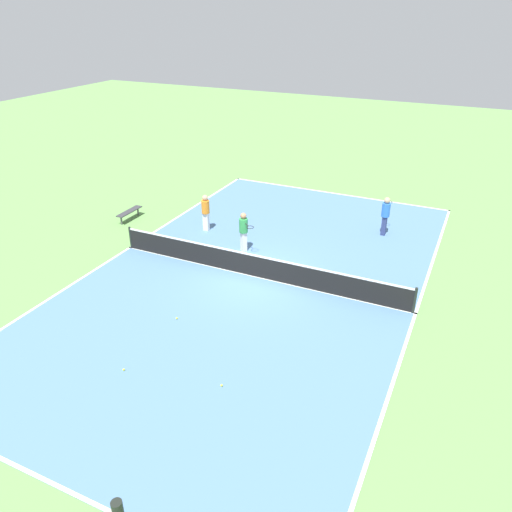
{
  "coord_description": "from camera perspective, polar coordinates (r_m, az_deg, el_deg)",
  "views": [
    {
      "loc": [
        -7.02,
        14.99,
        9.39
      ],
      "look_at": [
        0.0,
        0.0,
        0.9
      ],
      "focal_mm": 35.0,
      "sensor_mm": 36.0,
      "label": 1
    }
  ],
  "objects": [
    {
      "name": "court_surface",
      "position": [
        19.03,
        0.0,
        -2.39
      ],
      "size": [
        11.97,
        20.45,
        0.02
      ],
      "color": "#4C729E",
      "rests_on": "ground_plane"
    },
    {
      "name": "ground_plane",
      "position": [
        19.03,
        0.0,
        -2.41
      ],
      "size": [
        80.0,
        80.0,
        0.0
      ],
      "primitive_type": "plane",
      "color": "#60934C"
    },
    {
      "name": "tennis_ball_near_net",
      "position": [
        16.78,
        -9.05,
        -7.04
      ],
      "size": [
        0.07,
        0.07,
        0.07
      ],
      "primitive_type": "sphere",
      "color": "#CCE033",
      "rests_on": "court_surface"
    },
    {
      "name": "player_near_blue",
      "position": [
        22.77,
        14.59,
        4.74
      ],
      "size": [
        0.37,
        0.94,
        1.77
      ],
      "rotation": [
        0.0,
        0.0,
        4.73
      ],
      "color": "navy",
      "rests_on": "court_surface"
    },
    {
      "name": "tennis_ball_left_sideline",
      "position": [
        14.05,
        -3.96,
        -14.53
      ],
      "size": [
        0.07,
        0.07,
        0.07
      ],
      "primitive_type": "sphere",
      "color": "#CCE033",
      "rests_on": "court_surface"
    },
    {
      "name": "tennis_ball_right_alley",
      "position": [
        20.05,
        1.57,
        -0.6
      ],
      "size": [
        0.07,
        0.07,
        0.07
      ],
      "primitive_type": "sphere",
      "color": "#CCE033",
      "rests_on": "court_surface"
    },
    {
      "name": "tennis_net",
      "position": [
        18.78,
        0.0,
        -1.05
      ],
      "size": [
        11.77,
        0.1,
        0.97
      ],
      "color": "black",
      "rests_on": "court_surface"
    },
    {
      "name": "bench",
      "position": [
        24.67,
        -14.27,
        4.88
      ],
      "size": [
        0.36,
        1.57,
        0.45
      ],
      "rotation": [
        0.0,
        0.0,
        1.57
      ],
      "color": "#333338",
      "rests_on": "ground_plane"
    },
    {
      "name": "player_far_green",
      "position": [
        20.58,
        -1.42,
        3.08
      ],
      "size": [
        0.94,
        0.83,
        1.7
      ],
      "rotation": [
        0.0,
        0.0,
        2.5
      ],
      "color": "white",
      "rests_on": "court_surface"
    },
    {
      "name": "tennis_ball_far_baseline",
      "position": [
        14.99,
        -14.89,
        -12.44
      ],
      "size": [
        0.07,
        0.07,
        0.07
      ],
      "primitive_type": "sphere",
      "color": "#CCE033",
      "rests_on": "court_surface"
    },
    {
      "name": "player_center_orange",
      "position": [
        22.6,
        -5.78,
        5.21
      ],
      "size": [
        0.38,
        0.38,
        1.7
      ],
      "rotation": [
        0.0,
        0.0,
        0.07
      ],
      "color": "white",
      "rests_on": "court_surface"
    }
  ]
}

